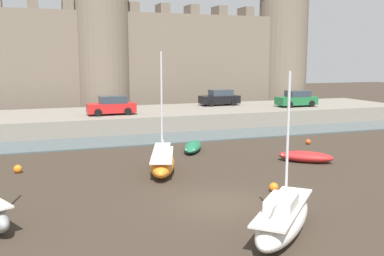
# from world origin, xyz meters

# --- Properties ---
(ground_plane) EXTENTS (160.00, 160.00, 0.00)m
(ground_plane) POSITION_xyz_m (0.00, 0.00, 0.00)
(ground_plane) COLOR #382D23
(water_channel) EXTENTS (80.00, 4.50, 0.10)m
(water_channel) POSITION_xyz_m (0.00, 16.07, 0.05)
(water_channel) COLOR #47565B
(water_channel) RESTS_ON ground
(quay_road) EXTENTS (57.60, 10.00, 1.45)m
(quay_road) POSITION_xyz_m (0.00, 23.32, 0.72)
(quay_road) COLOR gray
(quay_road) RESTS_ON ground
(castle) EXTENTS (52.40, 6.80, 18.35)m
(castle) POSITION_xyz_m (-0.00, 33.16, 6.86)
(castle) COLOR #706354
(castle) RESTS_ON ground
(rowboat_foreground_centre) EXTENTS (2.58, 3.64, 0.63)m
(rowboat_foreground_centre) POSITION_xyz_m (2.65, 10.90, 0.33)
(rowboat_foreground_centre) COLOR #1E6B47
(rowboat_foreground_centre) RESTS_ON ground
(rowboat_near_channel_left) EXTENTS (3.34, 3.05, 0.67)m
(rowboat_near_channel_left) POSITION_xyz_m (8.06, 5.52, 0.35)
(rowboat_near_channel_left) COLOR red
(rowboat_near_channel_left) RESTS_ON ground
(sailboat_near_channel_right) EXTENTS (2.84, 5.21, 6.66)m
(sailboat_near_channel_right) POSITION_xyz_m (-0.92, 5.98, 0.63)
(sailboat_near_channel_right) COLOR orange
(sailboat_near_channel_right) RESTS_ON ground
(sailboat_foreground_left) EXTENTS (4.87, 4.99, 5.87)m
(sailboat_foreground_left) POSITION_xyz_m (0.74, -4.01, 0.63)
(sailboat_foreground_left) COLOR silver
(sailboat_foreground_left) RESTS_ON ground
(mooring_buoy_mid_mud) EXTENTS (0.44, 0.44, 0.44)m
(mooring_buoy_mid_mud) POSITION_xyz_m (3.09, 0.73, 0.22)
(mooring_buoy_mid_mud) COLOR orange
(mooring_buoy_mid_mud) RESTS_ON ground
(mooring_buoy_near_shore) EXTENTS (0.38, 0.38, 0.38)m
(mooring_buoy_near_shore) POSITION_xyz_m (11.52, 10.35, 0.19)
(mooring_buoy_near_shore) COLOR #E04C1E
(mooring_buoy_near_shore) RESTS_ON ground
(mooring_buoy_near_channel) EXTENTS (0.46, 0.46, 0.46)m
(mooring_buoy_near_channel) POSITION_xyz_m (-8.49, 8.60, 0.23)
(mooring_buoy_near_channel) COLOR orange
(mooring_buoy_near_channel) RESTS_ON ground
(car_quay_west) EXTENTS (4.12, 1.92, 1.62)m
(car_quay_west) POSITION_xyz_m (-1.09, 21.29, 2.23)
(car_quay_west) COLOR red
(car_quay_west) RESTS_ON quay_road
(car_quay_centre_west) EXTENTS (4.12, 1.92, 1.62)m
(car_quay_centre_west) POSITION_xyz_m (10.83, 25.39, 2.23)
(car_quay_centre_west) COLOR black
(car_quay_centre_west) RESTS_ON quay_road
(car_quay_east) EXTENTS (4.12, 1.92, 1.62)m
(car_quay_east) POSITION_xyz_m (17.67, 21.62, 2.23)
(car_quay_east) COLOR #1E6638
(car_quay_east) RESTS_ON quay_road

